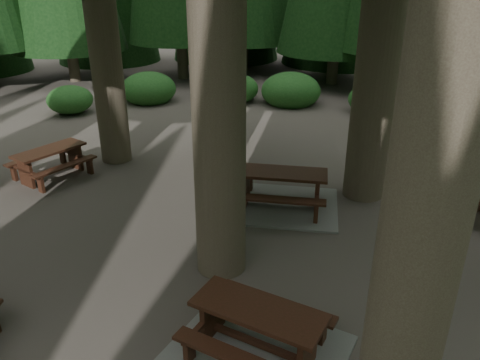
% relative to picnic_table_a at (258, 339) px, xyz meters
% --- Properties ---
extents(ground, '(80.00, 80.00, 0.00)m').
position_rel_picnic_table_a_xyz_m(ground, '(-2.20, 1.41, -0.26)').
color(ground, '#4D463E').
rests_on(ground, ground).
extents(picnic_table_a, '(2.35, 1.99, 0.76)m').
position_rel_picnic_table_a_xyz_m(picnic_table_a, '(0.00, 0.00, 0.00)').
color(picnic_table_a, gray).
rests_on(picnic_table_a, ground).
extents(picnic_table_b, '(1.68, 1.95, 0.75)m').
position_rel_picnic_table_a_xyz_m(picnic_table_b, '(-7.05, 3.24, 0.24)').
color(picnic_table_b, '#331F0F').
rests_on(picnic_table_b, ground).
extents(picnic_table_c, '(2.93, 2.64, 0.84)m').
position_rel_picnic_table_a_xyz_m(picnic_table_c, '(-1.29, 4.21, 0.04)').
color(picnic_table_c, gray).
rests_on(picnic_table_c, ground).
extents(shrub_ring, '(23.86, 24.64, 1.49)m').
position_rel_picnic_table_a_xyz_m(shrub_ring, '(-1.49, 2.16, 0.14)').
color(shrub_ring, '#225D20').
rests_on(shrub_ring, ground).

